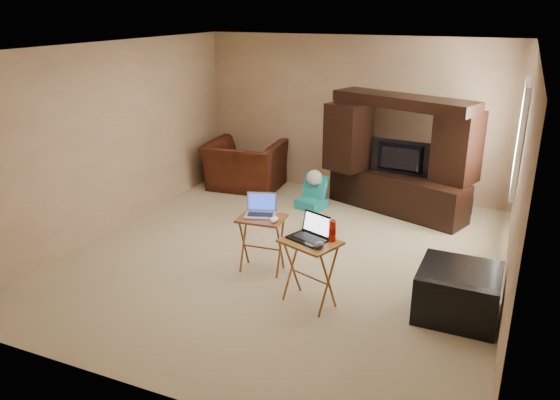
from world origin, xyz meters
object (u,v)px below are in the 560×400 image
at_px(laptop_left, 260,206).
at_px(mouse_right, 319,245).
at_px(television, 399,159).
at_px(ottoman, 458,293).
at_px(tray_table_right, 310,273).
at_px(mouse_left, 274,220).
at_px(laptop_right, 308,228).
at_px(push_toy, 451,201).
at_px(plush_toy, 265,206).
at_px(water_bottle, 332,231).
at_px(tray_table_left, 262,244).
at_px(recliner, 245,166).
at_px(entertainment_center, 400,155).
at_px(child_rocker, 312,192).

bearing_deg(laptop_left, mouse_right, -51.87).
bearing_deg(television, ottoman, 119.98).
distance_m(tray_table_right, mouse_left, 0.79).
bearing_deg(laptop_right, push_toy, 93.16).
height_order(plush_toy, laptop_right, laptop_right).
height_order(ottoman, mouse_right, mouse_right).
distance_m(television, mouse_right, 3.12).
bearing_deg(ottoman, water_bottle, -166.10).
height_order(television, tray_table_right, television).
distance_m(plush_toy, mouse_left, 1.83).
bearing_deg(tray_table_right, push_toy, 92.49).
xyz_separation_m(tray_table_left, water_bottle, (0.97, -0.41, 0.49)).
height_order(recliner, laptop_right, laptop_right).
bearing_deg(mouse_left, entertainment_center, 72.62).
bearing_deg(laptop_right, tray_table_left, 168.84).
distance_m(tray_table_left, mouse_left, 0.41).
height_order(recliner, mouse_left, recliner).
bearing_deg(laptop_left, ottoman, -20.92).
xyz_separation_m(entertainment_center, ottoman, (1.18, -2.66, -0.62)).
bearing_deg(child_rocker, entertainment_center, 34.03).
bearing_deg(child_rocker, laptop_right, -54.39).
distance_m(tray_table_left, tray_table_right, 0.91).
bearing_deg(tray_table_right, mouse_right, -22.70).
height_order(entertainment_center, recliner, entertainment_center).
height_order(push_toy, laptop_left, laptop_left).
distance_m(television, mouse_left, 2.71).
bearing_deg(water_bottle, child_rocker, 114.37).
xyz_separation_m(recliner, mouse_left, (1.75, -2.71, 0.30)).
distance_m(entertainment_center, water_bottle, 2.96).
bearing_deg(water_bottle, plush_toy, 130.69).
distance_m(television, ottoman, 2.93).
height_order(plush_toy, water_bottle, water_bottle).
bearing_deg(laptop_right, ottoman, 35.36).
height_order(laptop_left, water_bottle, water_bottle).
relative_size(television, mouse_right, 6.10).
relative_size(laptop_left, mouse_right, 2.41).
bearing_deg(tray_table_right, tray_table_left, 167.71).
bearing_deg(child_rocker, tray_table_left, -68.60).
xyz_separation_m(ottoman, tray_table_right, (-1.42, -0.38, 0.11)).
bearing_deg(entertainment_center, ottoman, -45.96).
bearing_deg(mouse_right, mouse_left, 142.91).
distance_m(entertainment_center, laptop_right, 3.04).
relative_size(tray_table_right, laptop_left, 2.04).
bearing_deg(tray_table_left, laptop_right, -37.09).
bearing_deg(recliner, television, 172.16).
height_order(tray_table_left, laptop_right, laptop_right).
height_order(television, mouse_left, television).
xyz_separation_m(laptop_left, mouse_left, (0.22, -0.10, -0.09)).
relative_size(laptop_left, mouse_left, 2.58).
bearing_deg(mouse_right, push_toy, 75.15).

